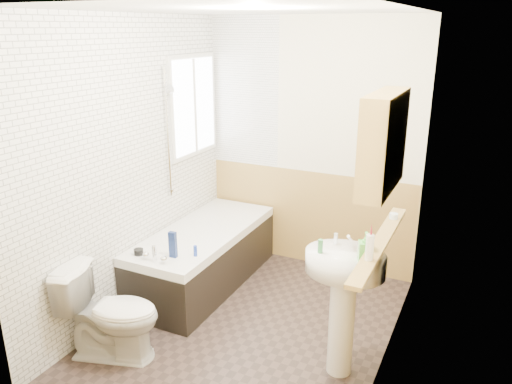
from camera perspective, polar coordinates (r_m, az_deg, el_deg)
floor at (r=4.32m, az=-0.90°, el=-15.22°), size 2.80×2.80×0.00m
ceiling at (r=3.60m, az=-1.11°, el=20.13°), size 2.80×2.80×0.00m
wall_back at (r=5.03m, az=6.28°, el=5.17°), size 2.20×0.02×2.50m
wall_front at (r=2.68m, az=-14.80°, el=-7.48°), size 2.20×0.02×2.50m
wall_left at (r=4.37m, az=-14.13°, el=2.69°), size 0.02×2.80×2.50m
wall_right at (r=3.44m, az=15.75°, el=-1.66°), size 0.02×2.80×2.50m
wainscot_right at (r=3.76m, az=14.41°, el=-12.41°), size 0.01×2.80×1.00m
wainscot_front at (r=3.09m, az=-13.33°, el=-19.97°), size 2.20×0.01×1.00m
wainscot_back at (r=5.23m, az=5.91°, el=-2.90°), size 2.20×0.01×1.00m
tile_cladding_left at (r=4.35m, az=-13.91°, el=2.65°), size 0.01×2.80×2.50m
tile_return_back at (r=5.20m, az=-1.30°, el=11.31°), size 0.75×0.01×1.50m
window at (r=5.01m, az=-7.09°, el=9.75°), size 0.03×0.79×0.99m
bathtub at (r=4.87m, az=-5.98°, el=-7.22°), size 0.70×1.70×0.70m
shower_riser at (r=4.61m, az=-10.02°, el=7.85°), size 0.10×0.08×1.20m
toilet at (r=3.97m, az=-16.25°, el=-13.18°), size 0.82×0.61×0.72m
sink at (r=3.55m, az=9.98°, el=-10.82°), size 0.55×0.45×1.06m
pine_shelf at (r=3.46m, az=14.00°, el=-5.63°), size 0.10×1.38×0.03m
medicine_cabinet at (r=3.22m, az=14.32°, el=5.54°), size 0.17×0.68×0.62m
foam_can at (r=3.13m, az=12.86°, el=-6.20°), size 0.05×0.05×0.17m
green_bottle at (r=3.13m, az=12.95°, el=-5.54°), size 0.05×0.05×0.24m
black_jar at (r=3.85m, az=15.46°, el=-2.66°), size 0.08×0.08×0.04m
soap_bottle at (r=3.33m, az=12.36°, el=-6.98°), size 0.15×0.22×0.09m
clear_bottle at (r=3.39m, az=7.37°, el=-6.17°), size 0.04×0.04×0.10m
blue_gel at (r=4.21m, az=-9.48°, el=-5.96°), size 0.06×0.04×0.22m
cream_jar at (r=4.34m, az=-13.27°, el=-6.68°), size 0.10×0.10×0.05m
orange_bottle at (r=4.23m, az=-6.95°, el=-6.70°), size 0.04×0.04×0.09m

